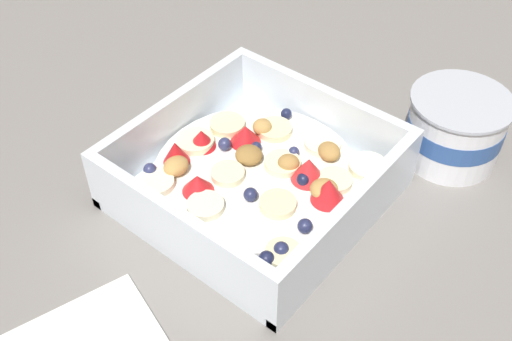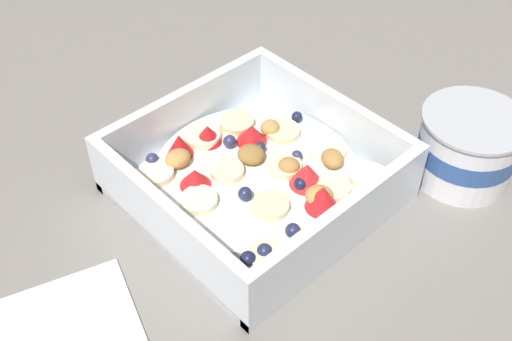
% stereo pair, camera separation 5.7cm
% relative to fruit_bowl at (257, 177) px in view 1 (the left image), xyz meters
% --- Properties ---
extents(ground_plane, '(2.40, 2.40, 0.00)m').
position_rel_fruit_bowl_xyz_m(ground_plane, '(0.01, 0.01, -0.02)').
color(ground_plane, gray).
extents(fruit_bowl, '(0.21, 0.21, 0.06)m').
position_rel_fruit_bowl_xyz_m(fruit_bowl, '(0.00, 0.00, 0.00)').
color(fruit_bowl, white).
rests_on(fruit_bowl, ground).
extents(spoon, '(0.09, 0.17, 0.01)m').
position_rel_fruit_bowl_xyz_m(spoon, '(-0.13, -0.04, -0.02)').
color(spoon, silver).
rests_on(spoon, ground).
extents(yogurt_cup, '(0.10, 0.10, 0.07)m').
position_rel_fruit_bowl_xyz_m(yogurt_cup, '(-0.16, 0.12, 0.01)').
color(yogurt_cup, white).
rests_on(yogurt_cup, ground).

